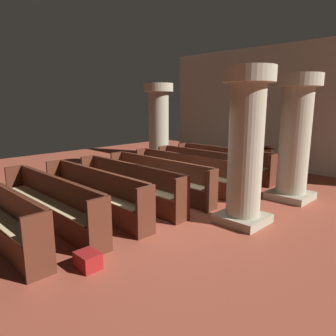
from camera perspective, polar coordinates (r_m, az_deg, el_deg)
ground_plane at (r=7.76m, az=-0.88°, el=-6.67°), size 19.20×19.20×0.00m
back_wall at (r=12.40m, az=19.93°, el=10.19°), size 10.00×0.16×4.50m
pew_row_0 at (r=10.65m, az=9.93°, el=1.15°), size 3.65×0.46×0.97m
pew_row_1 at (r=9.86m, az=6.61°, el=0.40°), size 3.65×0.46×0.97m
pew_row_2 at (r=9.11m, az=2.73°, el=-0.49°), size 3.65×0.47×0.97m
pew_row_3 at (r=8.42m, az=-1.82°, el=-1.53°), size 3.65×0.46×0.97m
pew_row_4 at (r=7.79m, az=-7.15°, el=-2.73°), size 3.65×0.46×0.97m
pew_row_5 at (r=7.24m, az=-13.37°, el=-4.10°), size 3.65×0.47×0.97m
pew_row_6 at (r=6.79m, az=-20.53°, el=-5.61°), size 3.65×0.46×0.97m
pillar_aisle_side at (r=8.51m, az=22.09°, el=5.43°), size 1.08×1.08×3.14m
pillar_far_side at (r=11.88m, az=-1.71°, el=7.90°), size 1.08×1.08×3.14m
pillar_aisle_rear at (r=6.44m, az=13.98°, el=4.13°), size 1.00×1.00×3.14m
lectern at (r=10.95m, az=17.09°, el=0.76°), size 0.48×0.45×1.08m
hymn_book at (r=10.60m, az=11.67°, el=3.61°), size 0.13×0.20×0.03m
kneeler_box_red at (r=5.08m, az=-14.37°, el=-15.97°), size 0.37×0.30×0.26m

